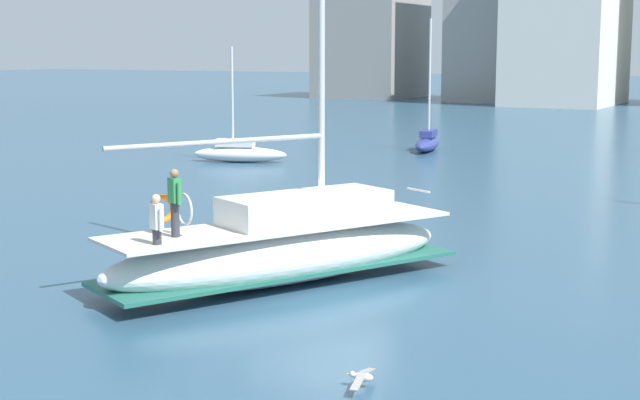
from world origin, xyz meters
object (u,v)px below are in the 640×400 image
(moored_sloop_far, at_px, (428,141))
(moored_cutter_left, at_px, (239,152))
(main_sailboat, at_px, (284,246))
(seagull, at_px, (362,376))

(moored_sloop_far, height_order, moored_cutter_left, moored_sloop_far)
(main_sailboat, bearing_deg, seagull, -49.74)
(seagull, bearing_deg, moored_cutter_left, 126.55)
(moored_sloop_far, xyz_separation_m, seagull, (13.57, -36.81, -0.33))
(moored_cutter_left, xyz_separation_m, seagull, (20.03, -27.02, -0.31))
(main_sailboat, height_order, seagull, main_sailboat)
(main_sailboat, xyz_separation_m, moored_cutter_left, (-15.06, 21.15, -0.40))
(moored_sloop_far, relative_size, seagull, 6.40)
(seagull, bearing_deg, main_sailboat, 130.26)
(moored_cutter_left, bearing_deg, main_sailboat, -54.55)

